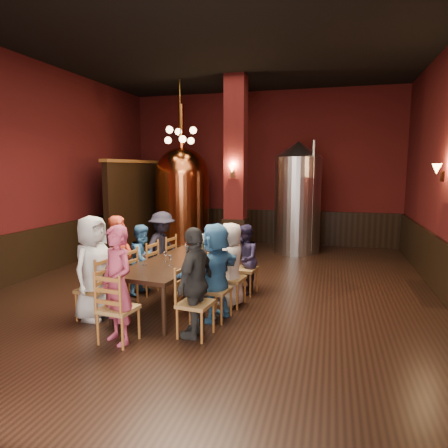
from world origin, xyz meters
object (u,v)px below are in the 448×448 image
(dining_table, at_px, (176,265))
(copper_kettle, at_px, (182,196))
(person_2, at_px, (143,259))
(rose_vase, at_px, (202,241))
(person_0, at_px, (93,268))
(person_1, at_px, (121,261))
(steel_vessel, at_px, (298,198))

(dining_table, distance_m, copper_kettle, 5.00)
(person_2, xyz_separation_m, rose_vase, (1.05, 0.23, 0.35))
(person_0, relative_size, copper_kettle, 0.39)
(person_1, bearing_deg, dining_table, -80.59)
(steel_vessel, xyz_separation_m, rose_vase, (-1.32, -4.11, -0.50))
(person_0, distance_m, copper_kettle, 5.63)
(person_2, bearing_deg, person_1, -179.83)
(person_1, height_order, person_2, person_1)
(person_1, distance_m, rose_vase, 1.45)
(person_0, xyz_separation_m, person_1, (0.08, 0.67, -0.04))
(person_0, bearing_deg, person_1, -1.93)
(copper_kettle, relative_size, rose_vase, 11.43)
(rose_vase, bearing_deg, person_2, -167.64)
(person_1, bearing_deg, steel_vessel, -31.01)
(person_0, bearing_deg, steel_vessel, -19.09)
(person_0, height_order, copper_kettle, copper_kettle)
(copper_kettle, bearing_deg, person_1, -80.91)
(person_0, relative_size, person_2, 1.25)
(copper_kettle, xyz_separation_m, rose_vase, (1.91, -3.99, -0.48))
(person_1, distance_m, copper_kettle, 4.99)
(person_2, bearing_deg, steel_vessel, -21.54)
(person_1, relative_size, rose_vase, 4.28)
(person_0, distance_m, person_2, 1.34)
(person_0, height_order, person_1, person_0)
(person_0, relative_size, rose_vase, 4.50)
(copper_kettle, bearing_deg, steel_vessel, 2.17)
(steel_vessel, distance_m, rose_vase, 4.35)
(person_1, height_order, copper_kettle, copper_kettle)
(person_1, distance_m, person_2, 0.67)
(dining_table, height_order, person_2, person_2)
(dining_table, xyz_separation_m, steel_vessel, (1.56, 4.77, 0.79))
(dining_table, xyz_separation_m, person_2, (-0.80, 0.43, -0.06))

